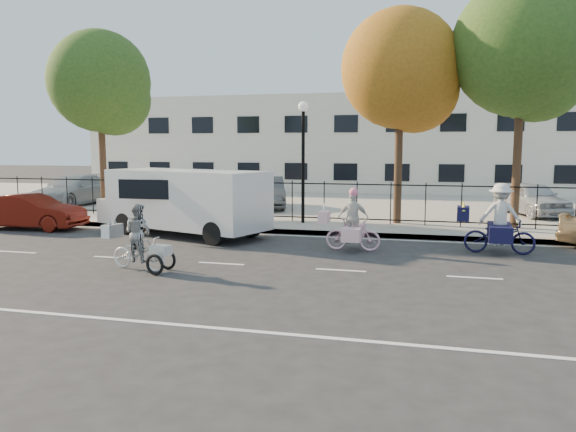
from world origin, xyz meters
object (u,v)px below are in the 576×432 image
(zebra_trike, at_px, (139,244))
(unicorn_bike, at_px, (352,228))
(lot_car_c, at_px, (267,192))
(bull_bike, at_px, (499,226))
(white_van, at_px, (183,200))
(lamppost, at_px, (303,140))
(pedestrian, at_px, (175,198))
(lot_car_a, at_px, (73,190))
(lot_car_d, at_px, (532,198))
(red_sedan, at_px, (31,212))

(zebra_trike, bearing_deg, unicorn_bike, -39.03)
(unicorn_bike, distance_m, lot_car_c, 10.01)
(lot_car_c, bearing_deg, bull_bike, -60.77)
(white_van, bearing_deg, lamppost, 60.25)
(pedestrian, xyz_separation_m, lot_car_a, (-6.81, 3.25, -0.09))
(zebra_trike, bearing_deg, lot_car_c, 14.21)
(lot_car_a, distance_m, lot_car_d, 20.26)
(lamppost, height_order, red_sedan, lamppost)
(unicorn_bike, height_order, red_sedan, unicorn_bike)
(white_van, bearing_deg, lot_car_a, 162.82)
(bull_bike, xyz_separation_m, lot_car_d, (2.08, 8.15, 0.06))
(lamppost, bearing_deg, pedestrian, 180.00)
(unicorn_bike, height_order, pedestrian, unicorn_bike)
(lamppost, relative_size, white_van, 0.67)
(lamppost, xyz_separation_m, bull_bike, (6.30, -3.63, -2.34))
(lot_car_c, bearing_deg, zebra_trike, -106.38)
(lot_car_c, height_order, lot_car_d, lot_car_c)
(white_van, bearing_deg, pedestrian, 139.10)
(bull_bike, xyz_separation_m, red_sedan, (-15.41, 0.63, -0.15))
(unicorn_bike, height_order, lot_car_d, unicorn_bike)
(lamppost, height_order, lot_car_a, lamppost)
(bull_bike, bearing_deg, white_van, 88.44)
(zebra_trike, distance_m, lot_car_d, 16.29)
(zebra_trike, relative_size, unicorn_bike, 1.05)
(bull_bike, relative_size, white_van, 0.32)
(lot_car_a, bearing_deg, bull_bike, -20.57)
(unicorn_bike, bearing_deg, lot_car_a, 62.02)
(lamppost, bearing_deg, lot_car_d, 28.34)
(lot_car_d, bearing_deg, lamppost, -172.08)
(red_sedan, xyz_separation_m, lot_car_a, (-2.74, 6.25, 0.23))
(lot_car_a, bearing_deg, zebra_trike, -48.82)
(unicorn_bike, relative_size, lot_car_d, 0.45)
(white_van, bearing_deg, red_sedan, -160.57)
(zebra_trike, distance_m, lot_car_a, 14.80)
(lamppost, bearing_deg, lot_car_c, 121.39)
(white_van, distance_m, lot_car_c, 7.38)
(unicorn_bike, height_order, white_van, white_van)
(bull_bike, xyz_separation_m, lot_car_c, (-8.99, 8.05, 0.08))
(lot_car_a, bearing_deg, lot_car_c, 7.48)
(lamppost, bearing_deg, white_van, -138.51)
(lot_car_c, bearing_deg, pedestrian, -136.83)
(pedestrian, bearing_deg, lot_car_a, -32.35)
(white_van, xyz_separation_m, lot_car_d, (11.69, 7.45, -0.35))
(pedestrian, distance_m, lot_car_c, 5.00)
(zebra_trike, height_order, unicorn_bike, unicorn_bike)
(zebra_trike, bearing_deg, bull_bike, -51.43)
(lot_car_d, bearing_deg, white_van, -167.91)
(red_sedan, distance_m, lot_car_a, 6.83)
(white_van, distance_m, red_sedan, 5.82)
(bull_bike, relative_size, pedestrian, 1.30)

